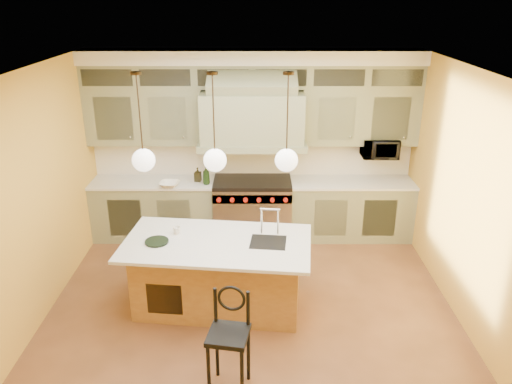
{
  "coord_description": "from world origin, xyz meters",
  "views": [
    {
      "loc": [
        0.07,
        -5.08,
        3.68
      ],
      "look_at": [
        0.06,
        0.7,
        1.35
      ],
      "focal_mm": 35.0,
      "sensor_mm": 36.0,
      "label": 1
    }
  ],
  "objects_px": {
    "range": "(252,208)",
    "counter_stool": "(229,336)",
    "kitchen_island": "(219,272)",
    "microwave": "(380,148)"
  },
  "relations": [
    {
      "from": "range",
      "to": "counter_stool",
      "type": "relative_size",
      "value": 1.1
    },
    {
      "from": "kitchen_island",
      "to": "counter_stool",
      "type": "xyz_separation_m",
      "value": [
        0.2,
        -1.4,
        0.14
      ]
    },
    {
      "from": "range",
      "to": "microwave",
      "type": "xyz_separation_m",
      "value": [
        1.95,
        0.11,
        0.96
      ]
    },
    {
      "from": "range",
      "to": "kitchen_island",
      "type": "xyz_separation_m",
      "value": [
        -0.39,
        -1.92,
        -0.01
      ]
    },
    {
      "from": "kitchen_island",
      "to": "counter_stool",
      "type": "height_order",
      "value": "kitchen_island"
    },
    {
      "from": "range",
      "to": "counter_stool",
      "type": "xyz_separation_m",
      "value": [
        -0.2,
        -3.31,
        0.13
      ]
    },
    {
      "from": "range",
      "to": "microwave",
      "type": "distance_m",
      "value": 2.18
    },
    {
      "from": "range",
      "to": "kitchen_island",
      "type": "height_order",
      "value": "kitchen_island"
    },
    {
      "from": "microwave",
      "to": "kitchen_island",
      "type": "bearing_deg",
      "value": -139.21
    },
    {
      "from": "kitchen_island",
      "to": "range",
      "type": "bearing_deg",
      "value": 84.4
    }
  ]
}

